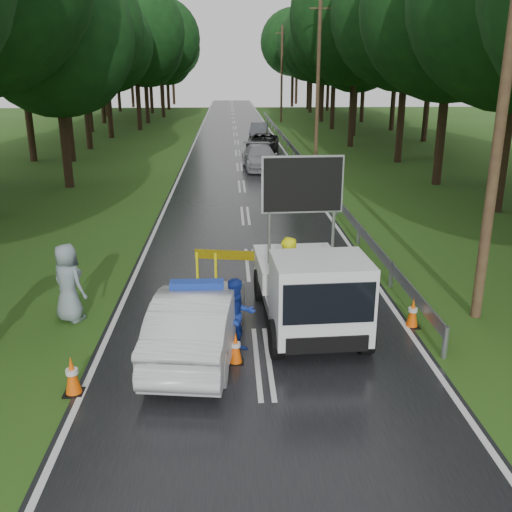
{
  "coord_description": "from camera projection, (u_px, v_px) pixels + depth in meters",
  "views": [
    {
      "loc": [
        -0.62,
        -10.21,
        5.62
      ],
      "look_at": [
        -0.0,
        2.9,
        1.3
      ],
      "focal_mm": 40.0,
      "sensor_mm": 36.0,
      "label": 1
    }
  ],
  "objects": [
    {
      "name": "ground",
      "position": [
        263.0,
        362.0,
        11.47
      ],
      "size": [
        160.0,
        160.0,
        0.0
      ],
      "primitive_type": "plane",
      "color": "#2A4D16",
      "rests_on": "ground"
    },
    {
      "name": "road",
      "position": [
        238.0,
        153.0,
        39.93
      ],
      "size": [
        7.0,
        140.0,
        0.02
      ],
      "primitive_type": "cube",
      "color": "black",
      "rests_on": "ground"
    },
    {
      "name": "guardrail",
      "position": [
        291.0,
        145.0,
        39.61
      ],
      "size": [
        0.12,
        60.06,
        0.7
      ],
      "color": "gray",
      "rests_on": "ground"
    },
    {
      "name": "utility_pole_near",
      "position": [
        504.0,
        96.0,
        12.02
      ],
      "size": [
        1.4,
        0.24,
        10.0
      ],
      "color": "#452E20",
      "rests_on": "ground"
    },
    {
      "name": "utility_pole_mid",
      "position": [
        318.0,
        78.0,
        36.69
      ],
      "size": [
        1.4,
        0.24,
        10.0
      ],
      "color": "#452E20",
      "rests_on": "ground"
    },
    {
      "name": "utility_pole_far",
      "position": [
        282.0,
        74.0,
        61.36
      ],
      "size": [
        1.4,
        0.24,
        10.0
      ],
      "color": "#452E20",
      "rests_on": "ground"
    },
    {
      "name": "police_sedan",
      "position": [
        198.0,
        321.0,
        11.64
      ],
      "size": [
        2.04,
        4.5,
        1.58
      ],
      "rotation": [
        0.0,
        0.0,
        3.02
      ],
      "color": "silver",
      "rests_on": "ground"
    },
    {
      "name": "work_truck",
      "position": [
        310.0,
        287.0,
        12.69
      ],
      "size": [
        2.29,
        4.74,
        3.7
      ],
      "rotation": [
        0.0,
        0.0,
        0.05
      ],
      "color": "gray",
      "rests_on": "ground"
    },
    {
      "name": "barrier",
      "position": [
        244.0,
        261.0,
        15.0
      ],
      "size": [
        2.59,
        0.5,
        1.08
      ],
      "rotation": [
        0.0,
        0.0,
        -0.17
      ],
      "color": "#F9F30D",
      "rests_on": "ground"
    },
    {
      "name": "officer",
      "position": [
        287.0,
        279.0,
        13.08
      ],
      "size": [
        0.89,
        0.79,
        2.04
      ],
      "primitive_type": "imported",
      "rotation": [
        0.0,
        0.0,
        3.66
      ],
      "color": "yellow",
      "rests_on": "ground"
    },
    {
      "name": "civilian",
      "position": [
        237.0,
        316.0,
        11.67
      ],
      "size": [
        0.95,
        0.85,
        1.61
      ],
      "primitive_type": "imported",
      "rotation": [
        0.0,
        0.0,
        0.37
      ],
      "color": "navy",
      "rests_on": "ground"
    },
    {
      "name": "bystander_right",
      "position": [
        68.0,
        283.0,
        13.12
      ],
      "size": [
        1.08,
        1.01,
        1.86
      ],
      "primitive_type": "imported",
      "rotation": [
        0.0,
        0.0,
        2.51
      ],
      "color": "gray",
      "rests_on": "ground"
    },
    {
      "name": "queue_car_first",
      "position": [
        280.0,
        176.0,
        27.76
      ],
      "size": [
        1.57,
        3.82,
        1.29
      ],
      "primitive_type": "imported",
      "rotation": [
        0.0,
        0.0,
        0.01
      ],
      "color": "#44484C",
      "rests_on": "ground"
    },
    {
      "name": "queue_car_second",
      "position": [
        260.0,
        157.0,
        33.41
      ],
      "size": [
        2.18,
        4.81,
        1.37
      ],
      "primitive_type": "imported",
      "rotation": [
        0.0,
        0.0,
        0.06
      ],
      "color": "gray",
      "rests_on": "ground"
    },
    {
      "name": "queue_car_third",
      "position": [
        263.0,
        143.0,
        40.02
      ],
      "size": [
        2.62,
        4.95,
        1.33
      ],
      "primitive_type": "imported",
      "rotation": [
        0.0,
        0.0,
        -0.09
      ],
      "color": "black",
      "rests_on": "ground"
    },
    {
      "name": "queue_car_fourth",
      "position": [
        259.0,
        130.0,
        48.25
      ],
      "size": [
        1.83,
        4.07,
        1.3
      ],
      "primitive_type": "imported",
      "rotation": [
        0.0,
        0.0,
        -0.12
      ],
      "color": "#3F4246",
      "rests_on": "ground"
    },
    {
      "name": "cone_near_left",
      "position": [
        72.0,
        376.0,
        10.25
      ],
      "size": [
        0.36,
        0.36,
        0.75
      ],
      "color": "black",
      "rests_on": "ground"
    },
    {
      "name": "cone_center",
      "position": [
        236.0,
        348.0,
        11.34
      ],
      "size": [
        0.32,
        0.32,
        0.67
      ],
      "color": "black",
      "rests_on": "ground"
    },
    {
      "name": "cone_far",
      "position": [
        273.0,
        277.0,
        15.1
      ],
      "size": [
        0.35,
        0.35,
        0.74
      ],
      "color": "black",
      "rests_on": "ground"
    },
    {
      "name": "cone_left_mid",
      "position": [
        175.0,
        293.0,
        14.12
      ],
      "size": [
        0.32,
        0.32,
        0.68
      ],
      "color": "black",
      "rests_on": "ground"
    },
    {
      "name": "cone_right",
      "position": [
        413.0,
        313.0,
        12.94
      ],
      "size": [
        0.33,
        0.33,
        0.7
      ],
      "color": "black",
      "rests_on": "ground"
    }
  ]
}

